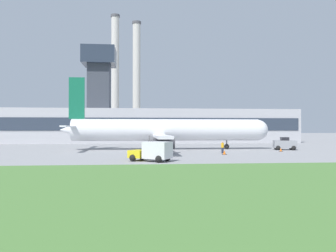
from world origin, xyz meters
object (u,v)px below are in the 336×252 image
airplane (164,130)px  pushback_tug (285,144)px  baggage_truck (153,152)px  ground_crew_person (223,147)px

airplane → pushback_tug: size_ratio=9.17×
baggage_truck → ground_crew_person: size_ratio=2.87×
baggage_truck → airplane: bearing=81.8°
pushback_tug → ground_crew_person: pushback_tug is taller
airplane → ground_crew_person: size_ratio=20.68×
airplane → baggage_truck: 19.13m
ground_crew_person → airplane: bearing=127.4°
airplane → baggage_truck: airplane is taller
airplane → baggage_truck: size_ratio=7.21×
pushback_tug → baggage_truck: (-21.20, -16.10, 0.09)m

